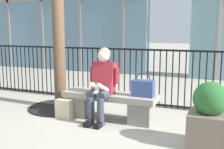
{
  "coord_description": "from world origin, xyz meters",
  "views": [
    {
      "loc": [
        1.76,
        -4.03,
        1.47
      ],
      "look_at": [
        0.0,
        0.1,
        0.75
      ],
      "focal_mm": 43.05,
      "sensor_mm": 36.0,
      "label": 1
    }
  ],
  "objects_px": {
    "handbag_on_bench": "(143,88)",
    "shopping_bag": "(64,109)",
    "planter": "(210,117)",
    "stone_bench": "(110,103)",
    "seated_person_with_phone": "(102,82)"
  },
  "relations": [
    {
      "from": "stone_bench",
      "to": "shopping_bag",
      "type": "bearing_deg",
      "value": -159.58
    },
    {
      "from": "planter",
      "to": "stone_bench",
      "type": "bearing_deg",
      "value": 162.19
    },
    {
      "from": "seated_person_with_phone",
      "to": "handbag_on_bench",
      "type": "relative_size",
      "value": 3.15
    },
    {
      "from": "handbag_on_bench",
      "to": "stone_bench",
      "type": "bearing_deg",
      "value": 179.01
    },
    {
      "from": "handbag_on_bench",
      "to": "shopping_bag",
      "type": "relative_size",
      "value": 0.93
    },
    {
      "from": "shopping_bag",
      "to": "seated_person_with_phone",
      "type": "bearing_deg",
      "value": 12.43
    },
    {
      "from": "shopping_bag",
      "to": "planter",
      "type": "relative_size",
      "value": 0.49
    },
    {
      "from": "shopping_bag",
      "to": "planter",
      "type": "xyz_separation_m",
      "value": [
        2.34,
        -0.25,
        0.23
      ]
    },
    {
      "from": "seated_person_with_phone",
      "to": "shopping_bag",
      "type": "distance_m",
      "value": 0.82
    },
    {
      "from": "stone_bench",
      "to": "planter",
      "type": "relative_size",
      "value": 1.88
    },
    {
      "from": "stone_bench",
      "to": "planter",
      "type": "distance_m",
      "value": 1.7
    },
    {
      "from": "shopping_bag",
      "to": "handbag_on_bench",
      "type": "bearing_deg",
      "value": 11.3
    },
    {
      "from": "seated_person_with_phone",
      "to": "shopping_bag",
      "type": "xyz_separation_m",
      "value": [
        -0.65,
        -0.14,
        -0.48
      ]
    },
    {
      "from": "handbag_on_bench",
      "to": "planter",
      "type": "distance_m",
      "value": 1.17
    },
    {
      "from": "handbag_on_bench",
      "to": "planter",
      "type": "height_order",
      "value": "planter"
    }
  ]
}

